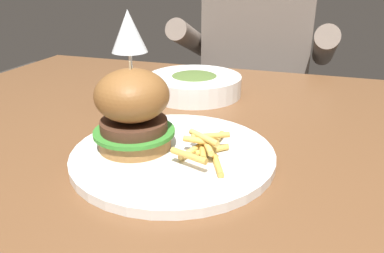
{
  "coord_description": "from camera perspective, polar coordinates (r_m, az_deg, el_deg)",
  "views": [
    {
      "loc": [
        0.15,
        -0.6,
        1.0
      ],
      "look_at": [
        -0.01,
        -0.1,
        0.78
      ],
      "focal_mm": 35.0,
      "sensor_mm": 36.0,
      "label": 1
    }
  ],
  "objects": [
    {
      "name": "dining_table",
      "position": [
        0.71,
        3.23,
        -6.59
      ],
      "size": [
        1.33,
        0.9,
        0.74
      ],
      "color": "brown",
      "rests_on": "ground"
    },
    {
      "name": "wine_glass",
      "position": [
        0.78,
        -9.6,
        13.62
      ],
      "size": [
        0.07,
        0.07,
        0.19
      ],
      "color": "silver",
      "rests_on": "dining_table"
    },
    {
      "name": "diner_person",
      "position": [
        1.41,
        9.49,
        4.25
      ],
      "size": [
        0.51,
        0.36,
        1.18
      ],
      "color": "#282833",
      "rests_on": "ground"
    },
    {
      "name": "main_plate",
      "position": [
        0.57,
        -2.87,
        -4.33
      ],
      "size": [
        0.3,
        0.3,
        0.01
      ],
      "primitive_type": "cylinder",
      "color": "white",
      "rests_on": "dining_table"
    },
    {
      "name": "soup_bowl",
      "position": [
        0.86,
        0.34,
        6.47
      ],
      "size": [
        0.21,
        0.21,
        0.05
      ],
      "color": "white",
      "rests_on": "dining_table"
    },
    {
      "name": "fries_pile",
      "position": [
        0.54,
        2.06,
        -3.12
      ],
      "size": [
        0.08,
        0.13,
        0.03
      ],
      "color": "gold",
      "rests_on": "main_plate"
    },
    {
      "name": "burger_sandwich",
      "position": [
        0.56,
        -8.99,
        2.58
      ],
      "size": [
        0.12,
        0.12,
        0.13
      ],
      "color": "#9E6B38",
      "rests_on": "main_plate"
    }
  ]
}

